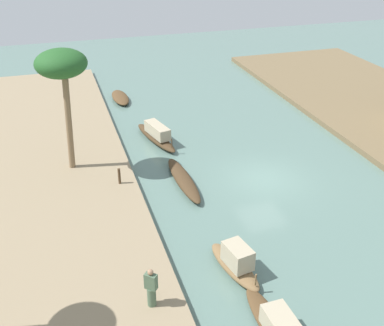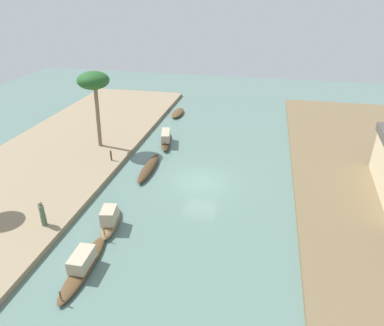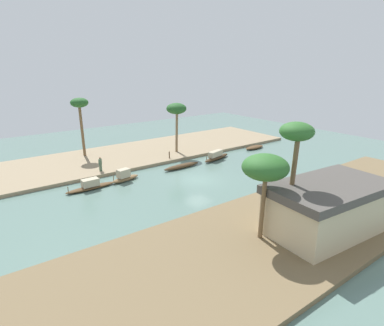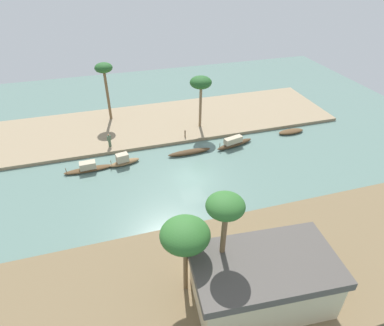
{
  "view_description": "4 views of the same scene",
  "coord_description": "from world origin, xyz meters",
  "px_view_note": "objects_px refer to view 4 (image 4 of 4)",
  "views": [
    {
      "loc": [
        20.3,
        -10.44,
        13.0
      ],
      "look_at": [
        -2.27,
        -3.45,
        0.41
      ],
      "focal_mm": 44.27,
      "sensor_mm": 36.0,
      "label": 1
    },
    {
      "loc": [
        22.4,
        4.17,
        13.12
      ],
      "look_at": [
        -1.64,
        -1.0,
        0.66
      ],
      "focal_mm": 32.52,
      "sensor_mm": 36.0,
      "label": 2
    },
    {
      "loc": [
        20.4,
        26.29,
        12.16
      ],
      "look_at": [
        -1.9,
        -3.68,
        0.62
      ],
      "focal_mm": 30.7,
      "sensor_mm": 36.0,
      "label": 3
    },
    {
      "loc": [
        7.95,
        26.39,
        20.23
      ],
      "look_at": [
        -0.29,
        -1.36,
        0.79
      ],
      "focal_mm": 30.91,
      "sensor_mm": 36.0,
      "label": 4
    }
  ],
  "objects_px": {
    "person_on_near_bank": "(109,141)",
    "riverside_building": "(263,280)",
    "palm_tree_left_near": "(201,84)",
    "palm_tree_right_short": "(225,211)",
    "mooring_post": "(185,134)",
    "sampan_midstream": "(291,132)",
    "palm_tree_right_tall": "(185,236)",
    "sampan_near_left_bank": "(234,143)",
    "sampan_open_hull": "(88,168)",
    "sampan_with_tall_canopy": "(189,152)",
    "sampan_downstream_large": "(124,161)",
    "palm_tree_left_far": "(104,71)"
  },
  "relations": [
    {
      "from": "mooring_post",
      "to": "palm_tree_left_near",
      "type": "bearing_deg",
      "value": -140.91
    },
    {
      "from": "sampan_downstream_large",
      "to": "sampan_with_tall_canopy",
      "type": "bearing_deg",
      "value": 169.55
    },
    {
      "from": "palm_tree_right_short",
      "to": "palm_tree_right_tall",
      "type": "bearing_deg",
      "value": -13.61
    },
    {
      "from": "sampan_downstream_large",
      "to": "palm_tree_left_far",
      "type": "bearing_deg",
      "value": -98.77
    },
    {
      "from": "sampan_midstream",
      "to": "palm_tree_left_near",
      "type": "xyz_separation_m",
      "value": [
        10.7,
        -4.37,
        5.86
      ]
    },
    {
      "from": "person_on_near_bank",
      "to": "palm_tree_right_tall",
      "type": "xyz_separation_m",
      "value": [
        -3.35,
        20.82,
        4.36
      ]
    },
    {
      "from": "mooring_post",
      "to": "palm_tree_right_short",
      "type": "bearing_deg",
      "value": 80.86
    },
    {
      "from": "sampan_midstream",
      "to": "palm_tree_left_far",
      "type": "xyz_separation_m",
      "value": [
        21.53,
        -10.12,
        6.59
      ]
    },
    {
      "from": "sampan_open_hull",
      "to": "sampan_near_left_bank",
      "type": "xyz_separation_m",
      "value": [
        -16.72,
        -0.34,
        0.09
      ]
    },
    {
      "from": "person_on_near_bank",
      "to": "palm_tree_left_near",
      "type": "xyz_separation_m",
      "value": [
        -11.59,
        -1.78,
        4.96
      ]
    },
    {
      "from": "riverside_building",
      "to": "sampan_midstream",
      "type": "bearing_deg",
      "value": -120.68
    },
    {
      "from": "sampan_with_tall_canopy",
      "to": "palm_tree_right_tall",
      "type": "distance_m",
      "value": 18.66
    },
    {
      "from": "sampan_with_tall_canopy",
      "to": "mooring_post",
      "type": "bearing_deg",
      "value": -98.59
    },
    {
      "from": "palm_tree_left_near",
      "to": "sampan_midstream",
      "type": "bearing_deg",
      "value": 157.77
    },
    {
      "from": "mooring_post",
      "to": "palm_tree_left_near",
      "type": "relative_size",
      "value": 0.13
    },
    {
      "from": "sampan_near_left_bank",
      "to": "palm_tree_left_near",
      "type": "xyz_separation_m",
      "value": [
        2.52,
        -5.31,
        5.61
      ]
    },
    {
      "from": "sampan_open_hull",
      "to": "palm_tree_right_short",
      "type": "relative_size",
      "value": 0.64
    },
    {
      "from": "palm_tree_right_tall",
      "to": "riverside_building",
      "type": "xyz_separation_m",
      "value": [
        -4.53,
        2.11,
        -3.26
      ]
    },
    {
      "from": "sampan_downstream_large",
      "to": "palm_tree_left_near",
      "type": "height_order",
      "value": "palm_tree_left_near"
    },
    {
      "from": "sampan_open_hull",
      "to": "mooring_post",
      "type": "relative_size",
      "value": 5.86
    },
    {
      "from": "person_on_near_bank",
      "to": "palm_tree_left_far",
      "type": "relative_size",
      "value": 0.22
    },
    {
      "from": "sampan_open_hull",
      "to": "person_on_near_bank",
      "type": "bearing_deg",
      "value": -125.92
    },
    {
      "from": "sampan_midstream",
      "to": "palm_tree_right_short",
      "type": "bearing_deg",
      "value": 47.11
    },
    {
      "from": "mooring_post",
      "to": "sampan_downstream_large",
      "type": "bearing_deg",
      "value": 23.31
    },
    {
      "from": "palm_tree_right_tall",
      "to": "sampan_downstream_large",
      "type": "bearing_deg",
      "value": -82.62
    },
    {
      "from": "palm_tree_left_far",
      "to": "mooring_post",
      "type": "bearing_deg",
      "value": 136.3
    },
    {
      "from": "sampan_open_hull",
      "to": "palm_tree_right_tall",
      "type": "height_order",
      "value": "palm_tree_right_tall"
    },
    {
      "from": "mooring_post",
      "to": "riverside_building",
      "type": "height_order",
      "value": "riverside_building"
    },
    {
      "from": "sampan_downstream_large",
      "to": "sampan_near_left_bank",
      "type": "relative_size",
      "value": 0.69
    },
    {
      "from": "sampan_downstream_large",
      "to": "sampan_near_left_bank",
      "type": "height_order",
      "value": "sampan_downstream_large"
    },
    {
      "from": "person_on_near_bank",
      "to": "palm_tree_right_tall",
      "type": "distance_m",
      "value": 21.53
    },
    {
      "from": "palm_tree_right_tall",
      "to": "palm_tree_right_short",
      "type": "bearing_deg",
      "value": 166.39
    },
    {
      "from": "palm_tree_left_near",
      "to": "palm_tree_right_short",
      "type": "relative_size",
      "value": 0.83
    },
    {
      "from": "palm_tree_left_near",
      "to": "riverside_building",
      "type": "height_order",
      "value": "palm_tree_left_near"
    },
    {
      "from": "sampan_with_tall_canopy",
      "to": "palm_tree_right_short",
      "type": "height_order",
      "value": "palm_tree_right_short"
    },
    {
      "from": "sampan_midstream",
      "to": "palm_tree_left_far",
      "type": "height_order",
      "value": "palm_tree_left_far"
    },
    {
      "from": "sampan_open_hull",
      "to": "mooring_post",
      "type": "distance_m",
      "value": 12.13
    },
    {
      "from": "sampan_with_tall_canopy",
      "to": "sampan_near_left_bank",
      "type": "height_order",
      "value": "sampan_near_left_bank"
    },
    {
      "from": "person_on_near_bank",
      "to": "riverside_building",
      "type": "relative_size",
      "value": 0.17
    },
    {
      "from": "sampan_near_left_bank",
      "to": "palm_tree_right_tall",
      "type": "distance_m",
      "value": 20.98
    },
    {
      "from": "sampan_downstream_large",
      "to": "palm_tree_right_tall",
      "type": "xyz_separation_m",
      "value": [
        -2.22,
        17.1,
        4.99
      ]
    },
    {
      "from": "sampan_with_tall_canopy",
      "to": "sampan_midstream",
      "type": "xyz_separation_m",
      "value": [
        -13.73,
        -1.1,
        -0.02
      ]
    },
    {
      "from": "sampan_with_tall_canopy",
      "to": "sampan_midstream",
      "type": "distance_m",
      "value": 13.77
    },
    {
      "from": "mooring_post",
      "to": "person_on_near_bank",
      "type": "bearing_deg",
      "value": -2.14
    },
    {
      "from": "sampan_midstream",
      "to": "palm_tree_right_short",
      "type": "xyz_separation_m",
      "value": [
        16.69,
        18.77,
        7.12
      ]
    },
    {
      "from": "mooring_post",
      "to": "sampan_midstream",
      "type": "bearing_deg",
      "value": 170.37
    },
    {
      "from": "palm_tree_left_near",
      "to": "person_on_near_bank",
      "type": "bearing_deg",
      "value": 8.73
    },
    {
      "from": "sampan_with_tall_canopy",
      "to": "person_on_near_bank",
      "type": "bearing_deg",
      "value": -24.7
    },
    {
      "from": "sampan_near_left_bank",
      "to": "mooring_post",
      "type": "bearing_deg",
      "value": -45.65
    },
    {
      "from": "sampan_near_left_bank",
      "to": "person_on_near_bank",
      "type": "xyz_separation_m",
      "value": [
        14.12,
        -3.53,
        0.65
      ]
    }
  ]
}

